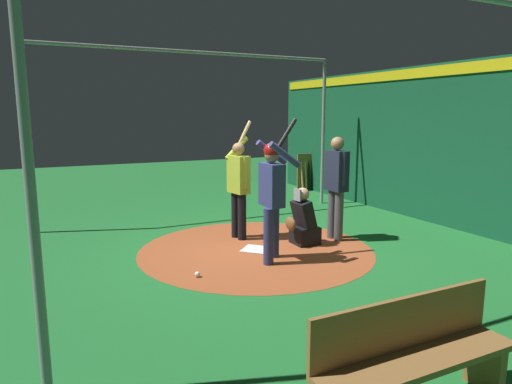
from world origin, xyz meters
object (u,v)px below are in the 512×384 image
home_plate (256,249)px  visitor (239,184)px  umpire (336,182)px  baseball_0 (197,274)px  bat_rack (307,173)px  baseball_1 (315,239)px  batter (272,190)px  catcher (303,222)px  bench (414,355)px

home_plate → visitor: visitor is taller
umpire → baseball_0: (2.77, 0.72, -0.97)m
bat_rack → baseball_1: size_ratio=14.20×
bat_rack → visitor: bearing=44.8°
batter → baseball_0: size_ratio=28.48×
home_plate → catcher: size_ratio=0.43×
baseball_0 → catcher: bearing=-161.3°
bench → baseball_1: (-1.89, -4.11, -0.40)m
batter → umpire: size_ratio=1.18×
catcher → baseball_1: catcher is taller
home_plate → umpire: (-1.52, 0.04, 1.00)m
umpire → baseball_0: bearing=14.6°
umpire → baseball_1: bearing=-8.0°
baseball_1 → baseball_0: bearing=17.9°
batter → umpire: 1.63m
visitor → batter: bearing=77.9°
catcher → bench: size_ratio=0.57×
umpire → baseball_0: umpire is taller
baseball_1 → bench: bearing=65.3°
visitor → baseball_1: bearing=136.2°
batter → visitor: 1.34m
home_plate → batter: bearing=88.2°
batter → bat_rack: batter is taller
umpire → catcher: bearing=0.8°
home_plate → bat_rack: bat_rack is taller
batter → baseball_1: bearing=-153.2°
baseball_0 → visitor: bearing=-130.3°
catcher → visitor: bearing=-45.0°
home_plate → batter: size_ratio=0.20×
bat_rack → baseball_0: bearing=46.1°
baseball_0 → bench: bearing=98.7°
bench → catcher: bearing=-111.5°
home_plate → baseball_1: 1.15m
batter → bench: size_ratio=1.25×
umpire → visitor: (1.47, -0.80, -0.03)m
umpire → bench: 4.68m
bat_rack → bench: bearing=62.1°
umpire → bench: bearing=60.9°
catcher → baseball_0: (2.11, 0.72, -0.34)m
bat_rack → bench: bat_rack is taller
visitor → baseball_0: (1.30, 1.53, -0.93)m
visitor → home_plate: bearing=77.3°
umpire → baseball_0: 3.02m
baseball_1 → umpire: bearing=172.0°
bench → baseball_0: size_ratio=22.72×
batter → catcher: size_ratio=2.18×
home_plate → bench: bearing=79.7°
catcher → umpire: bearing=-179.2°
bat_rack → batter: bearing=53.0°
catcher → baseball_1: 0.45m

